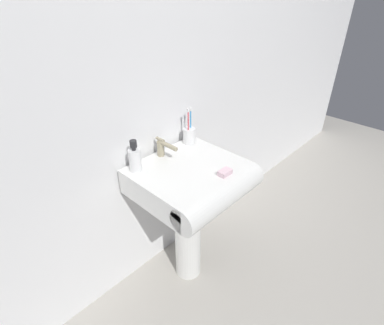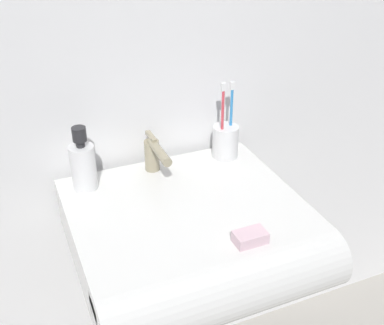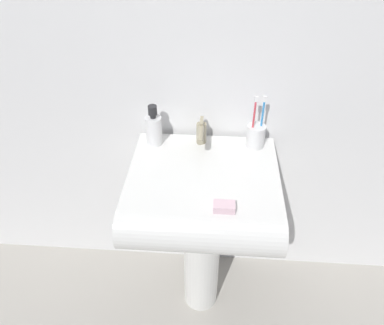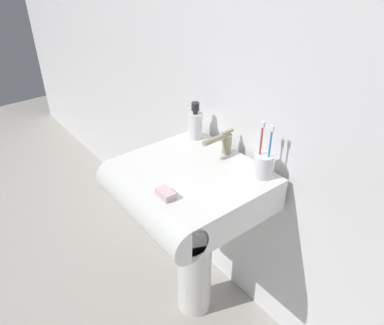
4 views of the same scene
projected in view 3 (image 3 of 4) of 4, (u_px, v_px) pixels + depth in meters
The scene contains 8 objects.
ground_plane at pixel (201, 296), 1.75m from camera, with size 6.00×6.00×0.00m, color #ADA89E.
wall_back at pixel (210, 15), 1.20m from camera, with size 5.00×0.05×2.40m, color white.
sink_pedestal at pixel (202, 254), 1.55m from camera, with size 0.15×0.15×0.63m, color white.
sink_basin at pixel (203, 195), 1.27m from camera, with size 0.51×0.49×0.13m.
faucet at pixel (201, 133), 1.36m from camera, with size 0.04×0.14×0.10m.
toothbrush_cup at pixel (256, 135), 1.36m from camera, with size 0.07×0.07×0.21m.
soap_bottle at pixel (154, 129), 1.36m from camera, with size 0.06×0.06×0.16m.
bar_soap at pixel (224, 207), 1.12m from camera, with size 0.07×0.04×0.02m, color silver.
Camera 3 is at (0.03, -0.98, 1.58)m, focal length 35.00 mm.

